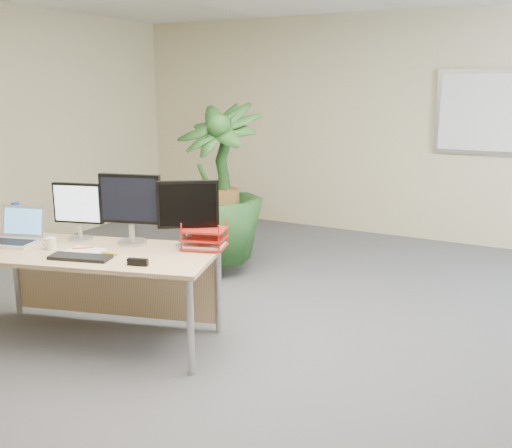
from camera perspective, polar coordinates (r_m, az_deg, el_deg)
The scene contains 17 objects.
floor at distance 3.96m, azimuth -3.30°, elevation -14.33°, with size 8.00×8.00×0.00m, color #4C4C52.
back_wall at distance 7.23m, azimuth 13.13°, elevation 9.43°, with size 7.00×0.04×2.70m, color beige.
whiteboard at distance 6.99m, azimuth 22.85°, elevation 10.21°, with size 1.30×0.04×0.95m.
desk at distance 4.40m, azimuth -15.57°, elevation -4.05°, with size 1.96×1.22×0.70m.
floor_plant at distance 5.63m, azimuth -3.72°, elevation 2.39°, with size 0.84×0.84×1.50m, color #143715.
monitor_left at distance 4.52m, azimuth -17.35°, elevation 1.57°, with size 0.39×0.18×0.44m.
monitor_right at distance 4.31m, azimuth -12.45°, elevation 1.93°, with size 0.47×0.21×0.53m.
monitor_dark at distance 4.14m, azimuth -6.81°, elevation 1.43°, with size 0.39×0.28×0.50m.
laptop at distance 4.68m, azimuth -22.82°, elevation -0.91°, with size 0.43×0.40×0.26m.
keyboard at distance 4.09m, azimuth -17.17°, elevation -3.19°, with size 0.42×0.14×0.02m, color black.
coffee_mug at distance 4.39m, azimuth -19.86°, elevation -1.84°, with size 0.11×0.08×0.08m.
spiral_notebook at distance 4.25m, azimuth -16.80°, elevation -2.62°, with size 0.26×0.20×0.01m, color white.
orange_pen at distance 4.30m, azimuth -16.89°, elevation -2.29°, with size 0.01×0.01×0.15m, color orange.
yellow_highlighter at distance 4.13m, azimuth -14.42°, elevation -2.87°, with size 0.02×0.02×0.13m, color gold.
water_bottle at distance 4.86m, azimuth -22.80°, elevation 0.41°, with size 0.07×0.07×0.27m.
letter_tray at distance 4.15m, azimuth -5.19°, elevation -1.59°, with size 0.35×0.30×0.14m.
stapler at distance 3.85m, azimuth -11.74°, elevation -3.75°, with size 0.14×0.04×0.05m, color black.
Camera 1 is at (1.80, -2.99, 1.87)m, focal length 40.00 mm.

